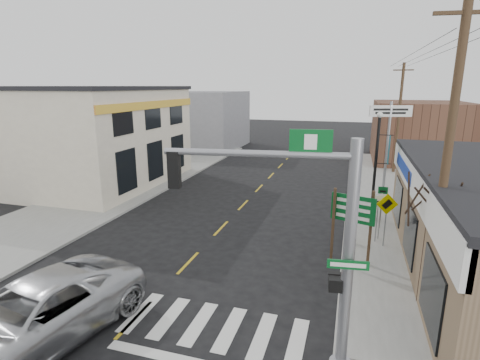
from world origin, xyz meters
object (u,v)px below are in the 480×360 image
(fire_hydrant, at_px, (350,235))
(guide_sign, at_px, (352,217))
(traffic_signal_pole, at_px, (318,234))
(lamp_post, at_px, (377,159))
(bare_tree, at_px, (434,187))
(suv, at_px, (33,315))
(utility_pole_near, at_px, (446,163))
(utility_pole_far, at_px, (399,118))
(dance_center_sign, at_px, (390,123))

(fire_hydrant, bearing_deg, guide_sign, -90.00)
(traffic_signal_pole, bearing_deg, guide_sign, 74.80)
(fire_hydrant, relative_size, lamp_post, 0.12)
(guide_sign, bearing_deg, traffic_signal_pole, -79.34)
(traffic_signal_pole, xyz_separation_m, bare_tree, (3.11, 4.00, 0.32))
(suv, relative_size, utility_pole_near, 0.69)
(suv, relative_size, lamp_post, 1.14)
(suv, distance_m, traffic_signal_pole, 8.10)
(suv, distance_m, utility_pole_near, 12.33)
(utility_pole_near, distance_m, utility_pole_far, 20.96)
(dance_center_sign, bearing_deg, guide_sign, -115.30)
(dance_center_sign, height_order, bare_tree, dance_center_sign)
(lamp_post, xyz_separation_m, utility_pole_far, (2.12, 12.45, 1.17))
(utility_pole_near, bearing_deg, traffic_signal_pole, -139.39)
(bare_tree, relative_size, utility_pole_far, 0.57)
(lamp_post, distance_m, utility_pole_far, 12.68)
(lamp_post, bearing_deg, bare_tree, -68.40)
(guide_sign, distance_m, utility_pole_far, 18.58)
(suv, height_order, bare_tree, bare_tree)
(fire_hydrant, xyz_separation_m, utility_pole_near, (2.39, -4.87, 4.42))
(lamp_post, bearing_deg, dance_center_sign, 94.51)
(guide_sign, xyz_separation_m, lamp_post, (1.08, 5.68, 1.32))
(bare_tree, bearing_deg, fire_hydrant, 118.24)
(bare_tree, bearing_deg, dance_center_sign, 90.85)
(traffic_signal_pole, xyz_separation_m, lamp_post, (1.90, 11.88, -0.30))
(traffic_signal_pole, relative_size, utility_pole_far, 0.69)
(guide_sign, relative_size, lamp_post, 0.54)
(guide_sign, bearing_deg, suv, -120.12)
(bare_tree, bearing_deg, suv, -153.80)
(utility_pole_far, bearing_deg, guide_sign, -98.87)
(guide_sign, height_order, dance_center_sign, dance_center_sign)
(dance_center_sign, bearing_deg, lamp_post, -114.18)
(dance_center_sign, relative_size, utility_pole_far, 0.68)
(suv, bearing_deg, fire_hydrant, 59.86)
(fire_hydrant, relative_size, bare_tree, 0.14)
(traffic_signal_pole, bearing_deg, lamp_post, 73.20)
(traffic_signal_pole, relative_size, dance_center_sign, 1.01)
(fire_hydrant, distance_m, utility_pole_near, 7.00)
(lamp_post, xyz_separation_m, utility_pole_near, (1.31, -8.49, 1.52))
(dance_center_sign, bearing_deg, fire_hydrant, -117.15)
(guide_sign, bearing_deg, dance_center_sign, 98.64)
(suv, bearing_deg, utility_pole_far, 76.83)
(traffic_signal_pole, xyz_separation_m, utility_pole_far, (4.01, 24.33, 0.86))
(utility_pole_far, bearing_deg, suv, -113.11)
(fire_hydrant, bearing_deg, suv, -131.23)
(utility_pole_near, bearing_deg, suv, -162.74)
(bare_tree, bearing_deg, guide_sign, 136.17)
(suv, height_order, dance_center_sign, dance_center_sign)
(utility_pole_near, bearing_deg, utility_pole_far, 81.73)
(fire_hydrant, bearing_deg, utility_pole_near, -63.87)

